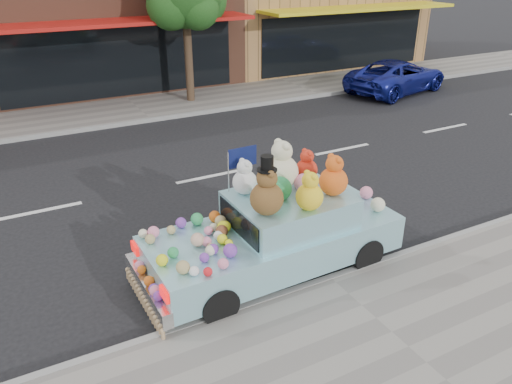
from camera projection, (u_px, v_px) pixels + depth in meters
ground at (211, 176)px, 12.30m from camera, size 120.00×120.00×0.00m
near_sidewalk at (391, 335)px, 7.10m from camera, size 60.00×3.00×0.12m
far_sidewalk at (138, 109)px, 17.46m from camera, size 60.00×3.00×0.12m
near_kerb at (330, 280)px, 8.29m from camera, size 60.00×0.12×0.13m
far_kerb at (150, 120)px, 16.26m from camera, size 60.00×0.12×0.13m
car_blue at (397, 76)px, 19.53m from camera, size 4.90×3.08×1.26m
art_car at (276, 229)px, 8.36m from camera, size 4.53×1.87×2.30m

